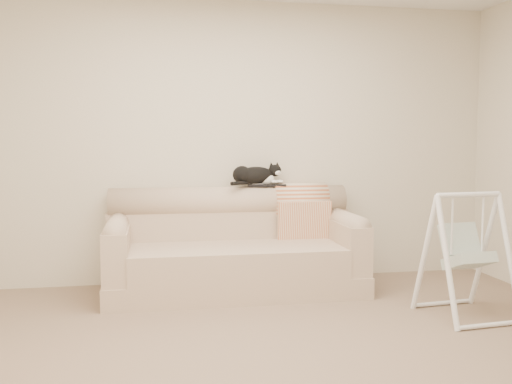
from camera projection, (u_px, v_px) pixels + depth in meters
ground_plane at (278, 357)px, 3.47m from camera, size 5.00×5.00×0.00m
room_shell at (279, 104)px, 3.34m from camera, size 5.04×4.04×2.60m
sofa at (234, 251)px, 5.01m from camera, size 2.20×0.93×0.90m
remote_a at (257, 185)px, 5.22m from camera, size 0.19×0.07×0.03m
remote_b at (277, 185)px, 5.24m from camera, size 0.18×0.07×0.02m
tuxedo_cat at (256, 175)px, 5.23m from camera, size 0.53×0.33×0.21m
throw_blanket at (300, 204)px, 5.32m from camera, size 0.49×0.38×0.58m
baby_swing at (466, 254)px, 4.25m from camera, size 0.63×0.66×0.94m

